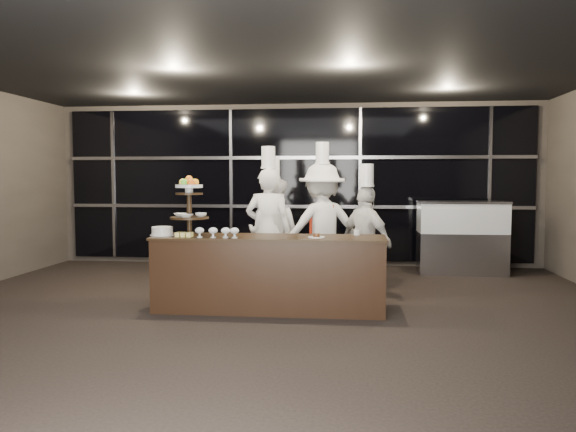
# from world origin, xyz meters

# --- Properties ---
(room) EXTENTS (10.00, 10.00, 10.00)m
(room) POSITION_xyz_m (0.00, 0.00, 1.50)
(room) COLOR black
(room) RESTS_ON ground
(window_wall) EXTENTS (8.60, 0.10, 2.80)m
(window_wall) POSITION_xyz_m (0.00, 4.94, 1.50)
(window_wall) COLOR black
(window_wall) RESTS_ON ground
(buffet_counter) EXTENTS (2.84, 0.74, 0.92)m
(buffet_counter) POSITION_xyz_m (0.03, 1.32, 0.47)
(buffet_counter) COLOR black
(buffet_counter) RESTS_ON ground
(display_stand) EXTENTS (0.48, 0.48, 0.74)m
(display_stand) POSITION_xyz_m (-0.97, 1.32, 1.34)
(display_stand) COLOR black
(display_stand) RESTS_ON buffet_counter
(compotes) EXTENTS (0.54, 0.11, 0.12)m
(compotes) POSITION_xyz_m (-0.56, 1.10, 1.00)
(compotes) COLOR silver
(compotes) RESTS_ON buffet_counter
(layer_cake) EXTENTS (0.30, 0.30, 0.11)m
(layer_cake) POSITION_xyz_m (-1.30, 1.27, 0.97)
(layer_cake) COLOR white
(layer_cake) RESTS_ON buffet_counter
(pastry_squares) EXTENTS (0.20, 0.13, 0.05)m
(pastry_squares) POSITION_xyz_m (-0.99, 1.16, 0.95)
(pastry_squares) COLOR #F2E676
(pastry_squares) RESTS_ON buffet_counter
(small_plate) EXTENTS (0.20, 0.20, 0.05)m
(small_plate) POSITION_xyz_m (0.62, 1.22, 0.94)
(small_plate) COLOR white
(small_plate) RESTS_ON buffet_counter
(chef_cup) EXTENTS (0.08, 0.08, 0.07)m
(chef_cup) POSITION_xyz_m (1.10, 1.57, 0.96)
(chef_cup) COLOR white
(chef_cup) RESTS_ON buffet_counter
(display_case) EXTENTS (1.46, 0.64, 1.24)m
(display_case) POSITION_xyz_m (2.91, 4.30, 0.69)
(display_case) COLOR #A5A5AA
(display_case) RESTS_ON ground
(chef_a) EXTENTS (0.66, 0.44, 2.07)m
(chef_a) POSITION_xyz_m (-0.12, 2.33, 0.91)
(chef_a) COLOR white
(chef_a) RESTS_ON ground
(chef_b) EXTENTS (0.93, 0.81, 1.93)m
(chef_b) POSITION_xyz_m (-0.08, 2.50, 0.83)
(chef_b) COLOR white
(chef_b) RESTS_ON ground
(chef_c) EXTENTS (1.35, 1.08, 2.13)m
(chef_c) POSITION_xyz_m (0.62, 2.51, 0.93)
(chef_c) COLOR white
(chef_c) RESTS_ON ground
(chef_d) EXTENTS (0.88, 0.91, 1.82)m
(chef_d) POSITION_xyz_m (1.24, 2.23, 0.78)
(chef_d) COLOR white
(chef_d) RESTS_ON ground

